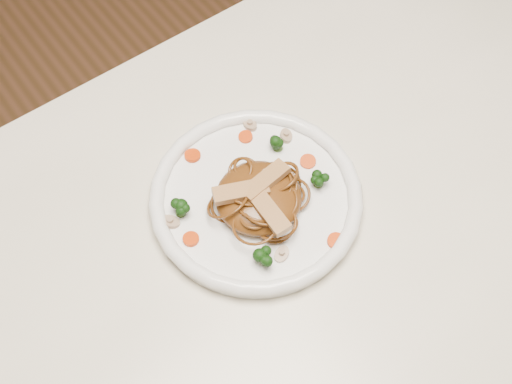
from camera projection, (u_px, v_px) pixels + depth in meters
table at (278, 288)px, 0.93m from camera, size 1.20×0.80×0.75m
plate at (256, 201)px, 0.88m from camera, size 0.34×0.34×0.02m
noodle_mound at (258, 197)px, 0.85m from camera, size 0.13×0.13×0.04m
chicken_a at (265, 181)px, 0.84m from camera, size 0.07×0.03×0.01m
chicken_b at (241, 191)px, 0.83m from camera, size 0.07×0.05×0.01m
chicken_c at (269, 211)px, 0.82m from camera, size 0.03×0.07×0.01m
broccoli_0 at (278, 143)px, 0.90m from camera, size 0.03×0.03×0.03m
broccoli_1 at (180, 206)px, 0.84m from camera, size 0.04×0.04×0.03m
broccoli_2 at (267, 257)px, 0.81m from camera, size 0.03×0.03×0.03m
broccoli_3 at (319, 178)px, 0.87m from camera, size 0.03×0.03×0.03m
carrot_0 at (246, 137)px, 0.92m from camera, size 0.02×0.02×0.00m
carrot_1 at (191, 239)px, 0.83m from camera, size 0.03×0.03×0.00m
carrot_2 at (308, 162)px, 0.89m from camera, size 0.03×0.03×0.00m
carrot_3 at (192, 155)px, 0.90m from camera, size 0.03×0.03×0.00m
carrot_4 at (336, 241)px, 0.83m from camera, size 0.02×0.02×0.00m
mushroom_0 at (282, 254)px, 0.82m from camera, size 0.03×0.03×0.01m
mushroom_1 at (286, 136)px, 0.92m from camera, size 0.03×0.03×0.01m
mushroom_2 at (171, 222)px, 0.85m from camera, size 0.03×0.03×0.01m
mushroom_3 at (250, 125)px, 0.93m from camera, size 0.02×0.02×0.01m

